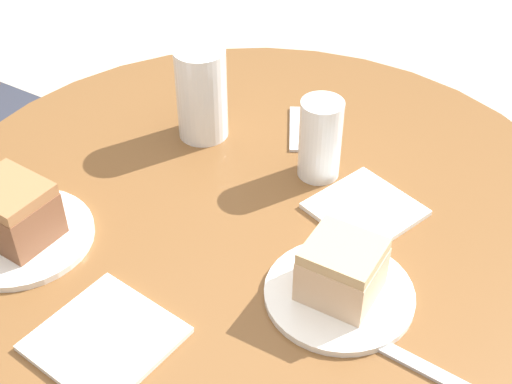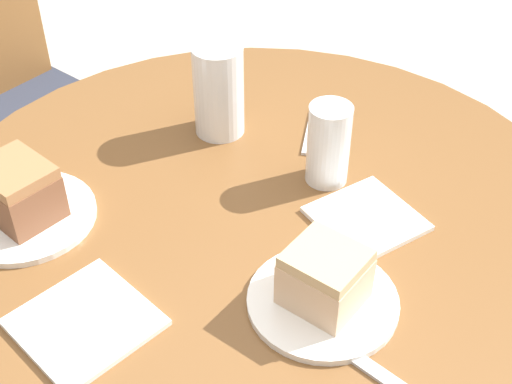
% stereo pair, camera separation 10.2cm
% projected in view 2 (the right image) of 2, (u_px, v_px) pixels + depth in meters
% --- Properties ---
extents(table, '(1.01, 1.01, 0.77)m').
position_uv_depth(table, '(256.00, 301.00, 1.17)').
color(table, brown).
rests_on(table, ground_plane).
extents(chair, '(0.44, 0.51, 0.93)m').
position_uv_depth(chair, '(25.00, 106.00, 1.81)').
color(chair, brown).
rests_on(chair, ground_plane).
extents(plate_near, '(0.20, 0.20, 0.01)m').
position_uv_depth(plate_near, '(323.00, 301.00, 0.91)').
color(plate_near, white).
rests_on(plate_near, table).
extents(plate_far, '(0.20, 0.20, 0.01)m').
position_uv_depth(plate_far, '(25.00, 216.00, 1.04)').
color(plate_far, white).
rests_on(plate_far, table).
extents(cake_slice_near, '(0.10, 0.10, 0.08)m').
position_uv_depth(cake_slice_near, '(325.00, 277.00, 0.88)').
color(cake_slice_near, beige).
rests_on(cake_slice_near, plate_near).
extents(cake_slice_far, '(0.09, 0.11, 0.09)m').
position_uv_depth(cake_slice_far, '(19.00, 191.00, 1.01)').
color(cake_slice_far, brown).
rests_on(cake_slice_far, plate_far).
extents(glass_lemonade, '(0.07, 0.07, 0.13)m').
position_uv_depth(glass_lemonade, '(328.00, 148.00, 1.08)').
color(glass_lemonade, beige).
rests_on(glass_lemonade, table).
extents(glass_water, '(0.08, 0.08, 0.16)m').
position_uv_depth(glass_water, '(219.00, 95.00, 1.17)').
color(glass_water, silver).
rests_on(glass_water, table).
extents(napkin_stack, '(0.16, 0.16, 0.01)m').
position_uv_depth(napkin_stack, '(85.00, 322.00, 0.89)').
color(napkin_stack, white).
rests_on(napkin_stack, table).
extents(fork, '(0.02, 0.17, 0.00)m').
position_uv_depth(fork, '(379.00, 374.00, 0.83)').
color(fork, silver).
rests_on(fork, table).
extents(spoon, '(0.12, 0.09, 0.00)m').
position_uv_depth(spoon, '(311.00, 132.00, 1.21)').
color(spoon, silver).
rests_on(spoon, table).
extents(napkin_side, '(0.17, 0.17, 0.01)m').
position_uv_depth(napkin_side, '(366.00, 219.00, 1.03)').
color(napkin_side, white).
rests_on(napkin_side, table).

